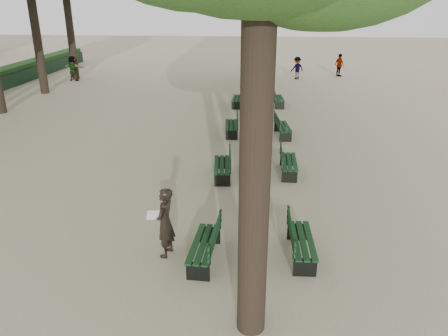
{
  "coord_description": "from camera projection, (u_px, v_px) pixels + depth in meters",
  "views": [
    {
      "loc": [
        1.52,
        -8.54,
        5.8
      ],
      "look_at": [
        0.6,
        3.0,
        1.2
      ],
      "focal_mm": 35.0,
      "sensor_mm": 36.0,
      "label": 1
    }
  ],
  "objects": [
    {
      "name": "pedestrian_e",
      "position": [
        73.0,
        68.0,
        31.42
      ],
      "size": [
        1.66,
        0.52,
        1.76
      ],
      "primitive_type": "imported",
      "rotation": [
        0.0,
        0.0,
        3.03
      ],
      "color": "#262628",
      "rests_on": "ground"
    },
    {
      "name": "bench_right_2",
      "position": [
        283.0,
        130.0,
        19.13
      ],
      "size": [
        0.77,
        1.85,
        0.92
      ],
      "color": "black",
      "rests_on": "ground"
    },
    {
      "name": "bench_right_1",
      "position": [
        288.0,
        166.0,
        15.12
      ],
      "size": [
        0.59,
        1.81,
        0.92
      ],
      "color": "black",
      "rests_on": "ground"
    },
    {
      "name": "bench_left_1",
      "position": [
        222.0,
        170.0,
        14.83
      ],
      "size": [
        0.72,
        1.84,
        0.92
      ],
      "color": "black",
      "rests_on": "ground"
    },
    {
      "name": "bench_right_3",
      "position": [
        278.0,
        101.0,
        24.41
      ],
      "size": [
        0.7,
        1.84,
        0.92
      ],
      "color": "black",
      "rests_on": "ground"
    },
    {
      "name": "bench_right_0",
      "position": [
        301.0,
        247.0,
        10.29
      ],
      "size": [
        0.62,
        1.81,
        0.92
      ],
      "color": "black",
      "rests_on": "ground"
    },
    {
      "name": "ground",
      "position": [
        188.0,
        262.0,
        10.16
      ],
      "size": [
        120.0,
        120.0,
        0.0
      ],
      "primitive_type": "plane",
      "color": "tan",
      "rests_on": "ground"
    },
    {
      "name": "bench_left_0",
      "position": [
        204.0,
        250.0,
        10.14
      ],
      "size": [
        0.68,
        1.83,
        0.92
      ],
      "color": "black",
      "rests_on": "ground"
    },
    {
      "name": "bench_left_3",
      "position": [
        237.0,
        101.0,
        24.34
      ],
      "size": [
        0.62,
        1.82,
        0.92
      ],
      "color": "black",
      "rests_on": "ground"
    },
    {
      "name": "pedestrian_b",
      "position": [
        297.0,
        68.0,
        32.03
      ],
      "size": [
        1.07,
        0.79,
        1.61
      ],
      "primitive_type": "imported",
      "rotation": [
        0.0,
        0.0,
        3.65
      ],
      "color": "#262628",
      "rests_on": "ground"
    },
    {
      "name": "man_with_map",
      "position": [
        165.0,
        223.0,
        10.16
      ],
      "size": [
        0.67,
        0.74,
        1.73
      ],
      "color": "black",
      "rests_on": "ground"
    },
    {
      "name": "pedestrian_c",
      "position": [
        339.0,
        65.0,
        33.1
      ],
      "size": [
        0.77,
        1.03,
        1.69
      ],
      "primitive_type": "imported",
      "rotation": [
        0.0,
        0.0,
        2.07
      ],
      "color": "#262628",
      "rests_on": "ground"
    },
    {
      "name": "bench_left_2",
      "position": [
        231.0,
        128.0,
        19.4
      ],
      "size": [
        0.69,
        1.83,
        0.92
      ],
      "color": "black",
      "rests_on": "ground"
    }
  ]
}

